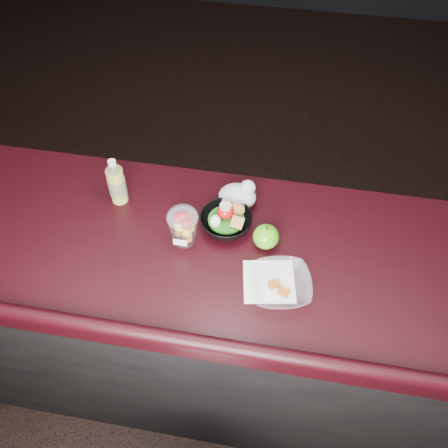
{
  "coord_description": "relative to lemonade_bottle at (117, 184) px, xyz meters",
  "views": [
    {
      "loc": [
        0.21,
        -0.68,
        2.35
      ],
      "look_at": [
        0.03,
        0.34,
        1.1
      ],
      "focal_mm": 40.0,
      "sensor_mm": 36.0,
      "label": 1
    }
  ],
  "objects": [
    {
      "name": "snack_bowl",
      "position": [
        0.4,
        -0.06,
        -0.05
      ],
      "size": [
        0.23,
        0.23,
        0.1
      ],
      "rotation": [
        0.0,
        0.0,
        0.4
      ],
      "color": "black",
      "rests_on": "counter"
    },
    {
      "name": "fruit_cup",
      "position": [
        0.27,
        -0.14,
        -0.0
      ],
      "size": [
        0.1,
        0.1,
        0.15
      ],
      "color": "white",
      "rests_on": "counter"
    },
    {
      "name": "counter",
      "position": [
        0.37,
        -0.16,
        -0.59
      ],
      "size": [
        4.06,
        0.71,
        1.02
      ],
      "color": "black",
      "rests_on": "ground"
    },
    {
      "name": "room_shell",
      "position": [
        0.37,
        -0.46,
        0.73
      ],
      "size": [
        8.0,
        8.0,
        8.0
      ],
      "color": "black",
      "rests_on": "ground"
    },
    {
      "name": "takeout_bowl",
      "position": [
        0.6,
        -0.28,
        -0.06
      ],
      "size": [
        0.23,
        0.23,
        0.05
      ],
      "rotation": [
        0.0,
        0.0,
        0.24
      ],
      "color": "silver",
      "rests_on": "counter"
    },
    {
      "name": "lemonade_bottle",
      "position": [
        0.0,
        0.0,
        0.0
      ],
      "size": [
        0.06,
        0.06,
        0.19
      ],
      "color": "gold",
      "rests_on": "counter"
    },
    {
      "name": "plastic_bag",
      "position": [
        0.42,
        0.05,
        -0.04
      ],
      "size": [
        0.13,
        0.11,
        0.1
      ],
      "color": "silver",
      "rests_on": "counter"
    },
    {
      "name": "green_apple",
      "position": [
        0.54,
        -0.11,
        -0.04
      ],
      "size": [
        0.09,
        0.09,
        0.09
      ],
      "color": "#268C10",
      "rests_on": "counter"
    },
    {
      "name": "ground",
      "position": [
        0.37,
        -0.46,
        -1.1
      ],
      "size": [
        8.0,
        8.0,
        0.0
      ],
      "primitive_type": "plane",
      "color": "black",
      "rests_on": "ground"
    },
    {
      "name": "paper_napkin",
      "position": [
        0.57,
        -0.26,
        -0.08
      ],
      "size": [
        0.19,
        0.19,
        0.0
      ],
      "primitive_type": "cube",
      "rotation": [
        0.0,
        0.0,
        0.17
      ],
      "color": "white",
      "rests_on": "counter"
    }
  ]
}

